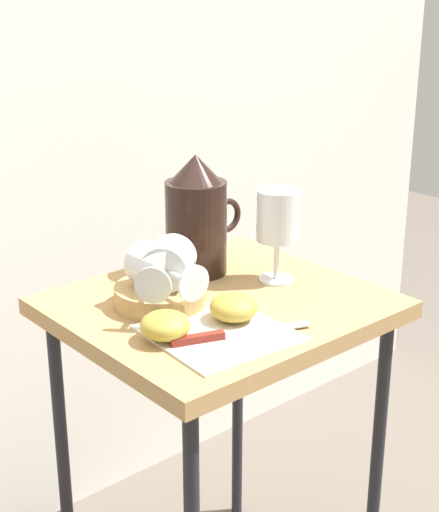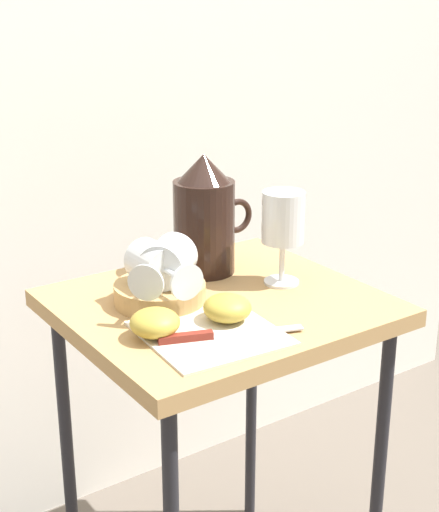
{
  "view_description": "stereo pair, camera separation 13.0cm",
  "coord_description": "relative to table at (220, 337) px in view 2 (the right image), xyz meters",
  "views": [
    {
      "loc": [
        -0.8,
        -0.93,
        1.19
      ],
      "look_at": [
        0.0,
        0.0,
        0.75
      ],
      "focal_mm": 54.1,
      "sensor_mm": 36.0,
      "label": 1
    },
    {
      "loc": [
        -0.7,
        -1.01,
        1.19
      ],
      "look_at": [
        0.0,
        0.0,
        0.75
      ],
      "focal_mm": 54.1,
      "sensor_mm": 36.0,
      "label": 2
    }
  ],
  "objects": [
    {
      "name": "wine_glass_upright",
      "position": [
        0.14,
        0.0,
        0.19
      ],
      "size": [
        0.08,
        0.08,
        0.17
      ],
      "color": "silver",
      "rests_on": "table"
    },
    {
      "name": "linen_napkin",
      "position": [
        -0.09,
        -0.11,
        0.07
      ],
      "size": [
        0.21,
        0.22,
        0.0
      ],
      "primitive_type": "cube",
      "rotation": [
        0.0,
        0.0,
        -0.07
      ],
      "color": "beige",
      "rests_on": "table"
    },
    {
      "name": "wine_glass_tipped_near",
      "position": [
        -0.08,
        0.04,
        0.15
      ],
      "size": [
        0.16,
        0.14,
        0.08
      ],
      "color": "silver",
      "rests_on": "basket_tray"
    },
    {
      "name": "wine_glass_tipped_far",
      "position": [
        -0.1,
        0.04,
        0.14
      ],
      "size": [
        0.08,
        0.14,
        0.07
      ],
      "color": "silver",
      "rests_on": "basket_tray"
    },
    {
      "name": "pitcher",
      "position": [
        0.06,
        0.13,
        0.16
      ],
      "size": [
        0.17,
        0.11,
        0.23
      ],
      "color": "black",
      "rests_on": "table"
    },
    {
      "name": "basket_tray",
      "position": [
        -0.09,
        0.05,
        0.09
      ],
      "size": [
        0.16,
        0.16,
        0.03
      ],
      "primitive_type": "cylinder",
      "color": "tan",
      "rests_on": "table"
    },
    {
      "name": "curtain_drape",
      "position": [
        0.0,
        0.49,
        0.44
      ],
      "size": [
        2.4,
        0.03,
        2.07
      ],
      "primitive_type": "cube",
      "color": "silver",
      "rests_on": "ground_plane"
    },
    {
      "name": "apple_half_left",
      "position": [
        -0.17,
        -0.07,
        0.1
      ],
      "size": [
        0.08,
        0.08,
        0.04
      ],
      "primitive_type": "ellipsoid",
      "color": "#B29938",
      "rests_on": "linen_napkin"
    },
    {
      "name": "table",
      "position": [
        0.0,
        0.0,
        0.0
      ],
      "size": [
        0.52,
        0.47,
        0.67
      ],
      "color": "#AD8451",
      "rests_on": "ground_plane"
    },
    {
      "name": "knife",
      "position": [
        -0.1,
        -0.12,
        0.08
      ],
      "size": [
        0.22,
        0.09,
        0.01
      ],
      "color": "silver",
      "rests_on": "linen_napkin"
    },
    {
      "name": "apple_half_right",
      "position": [
        -0.04,
        -0.09,
        0.1
      ],
      "size": [
        0.08,
        0.08,
        0.04
      ],
      "primitive_type": "ellipsoid",
      "color": "#B29938",
      "rests_on": "linen_napkin"
    }
  ]
}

